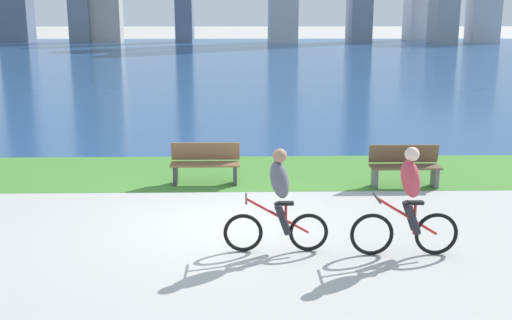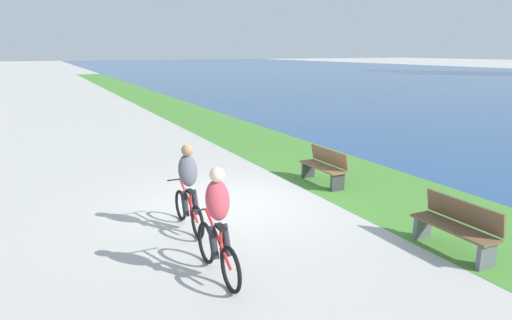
{
  "view_description": "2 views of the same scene",
  "coord_description": "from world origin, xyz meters",
  "px_view_note": "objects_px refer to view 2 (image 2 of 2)",
  "views": [
    {
      "loc": [
        0.34,
        -10.61,
        3.69
      ],
      "look_at": [
        0.58,
        0.25,
        1.11
      ],
      "focal_mm": 44.01,
      "sensor_mm": 36.0,
      "label": 1
    },
    {
      "loc": [
        8.62,
        -3.73,
        3.33
      ],
      "look_at": [
        0.48,
        0.31,
        1.09
      ],
      "focal_mm": 31.44,
      "sensor_mm": 36.0,
      "label": 2
    }
  ],
  "objects_px": {
    "cyclist_trailing": "(218,225)",
    "bench_far_along_path": "(456,227)",
    "bench_near_path": "(324,167)",
    "cyclist_lead": "(188,188)"
  },
  "relations": [
    {
      "from": "cyclist_lead",
      "to": "cyclist_trailing",
      "type": "relative_size",
      "value": 0.97
    },
    {
      "from": "cyclist_lead",
      "to": "cyclist_trailing",
      "type": "height_order",
      "value": "cyclist_trailing"
    },
    {
      "from": "bench_far_along_path",
      "to": "cyclist_lead",
      "type": "bearing_deg",
      "value": -128.37
    },
    {
      "from": "cyclist_trailing",
      "to": "bench_far_along_path",
      "type": "distance_m",
      "value": 4.03
    },
    {
      "from": "cyclist_lead",
      "to": "bench_near_path",
      "type": "distance_m",
      "value": 4.28
    },
    {
      "from": "bench_near_path",
      "to": "bench_far_along_path",
      "type": "bearing_deg",
      "value": -4.43
    },
    {
      "from": "cyclist_trailing",
      "to": "bench_far_along_path",
      "type": "xyz_separation_m",
      "value": [
        0.96,
        3.9,
        -0.39
      ]
    },
    {
      "from": "bench_near_path",
      "to": "bench_far_along_path",
      "type": "xyz_separation_m",
      "value": [
        4.3,
        -0.33,
        0.0
      ]
    },
    {
      "from": "cyclist_lead",
      "to": "bench_far_along_path",
      "type": "relative_size",
      "value": 1.11
    },
    {
      "from": "cyclist_lead",
      "to": "cyclist_trailing",
      "type": "bearing_deg",
      "value": -5.59
    }
  ]
}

